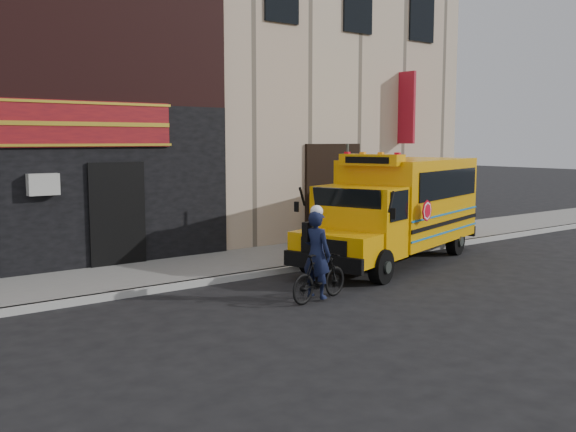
% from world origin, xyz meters
% --- Properties ---
extents(ground, '(120.00, 120.00, 0.00)m').
position_xyz_m(ground, '(0.00, 0.00, 0.00)').
color(ground, black).
rests_on(ground, ground).
extents(curb, '(40.00, 0.20, 0.15)m').
position_xyz_m(curb, '(0.00, 2.60, 0.07)').
color(curb, '#9D9D98').
rests_on(curb, ground).
extents(sidewalk, '(40.00, 3.00, 0.15)m').
position_xyz_m(sidewalk, '(0.00, 4.10, 0.07)').
color(sidewalk, '#63625C').
rests_on(sidewalk, ground).
extents(building, '(20.00, 10.70, 12.00)m').
position_xyz_m(building, '(-0.04, 10.45, 6.13)').
color(building, tan).
rests_on(building, sidewalk).
extents(school_bus, '(7.22, 4.11, 2.92)m').
position_xyz_m(school_bus, '(3.40, 2.04, 1.51)').
color(school_bus, black).
rests_on(school_bus, ground).
extents(sign_pole, '(0.08, 0.28, 3.17)m').
position_xyz_m(sign_pole, '(2.08, 2.65, 1.75)').
color(sign_pole, '#3B423D').
rests_on(sign_pole, ground).
extents(bicycle, '(1.70, 0.76, 0.99)m').
position_xyz_m(bicycle, '(-1.12, -0.05, 0.49)').
color(bicycle, black).
rests_on(bicycle, ground).
extents(cyclist, '(0.60, 0.75, 1.80)m').
position_xyz_m(cyclist, '(-1.15, 0.03, 0.90)').
color(cyclist, black).
rests_on(cyclist, ground).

